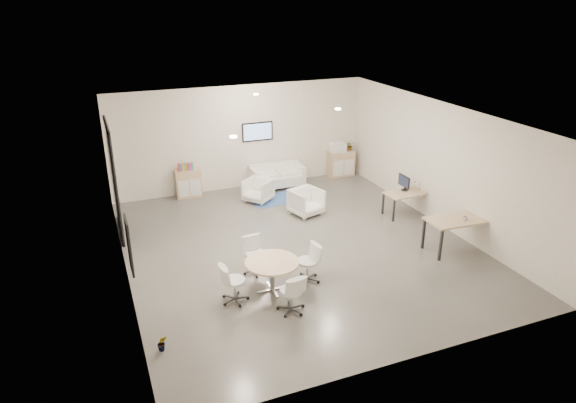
% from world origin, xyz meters
% --- Properties ---
extents(room_shell, '(9.60, 10.60, 4.80)m').
position_xyz_m(room_shell, '(0.00, 0.00, 1.60)').
color(room_shell, '#514F4A').
rests_on(room_shell, ground).
extents(glass_door, '(0.09, 1.90, 2.85)m').
position_xyz_m(glass_door, '(-3.95, 2.51, 1.50)').
color(glass_door, black).
rests_on(glass_door, room_shell).
extents(artwork, '(0.05, 0.54, 1.04)m').
position_xyz_m(artwork, '(-3.97, -1.60, 1.55)').
color(artwork, black).
rests_on(artwork, room_shell).
extents(wall_tv, '(0.98, 0.06, 0.58)m').
position_xyz_m(wall_tv, '(0.50, 4.46, 1.75)').
color(wall_tv, black).
rests_on(wall_tv, room_shell).
extents(ceiling_spots, '(3.14, 4.14, 0.03)m').
position_xyz_m(ceiling_spots, '(-0.20, 0.83, 3.18)').
color(ceiling_spots, '#FFEAC6').
rests_on(ceiling_spots, room_shell).
extents(sideboard_left, '(0.74, 0.39, 0.84)m').
position_xyz_m(sideboard_left, '(-1.78, 4.28, 0.42)').
color(sideboard_left, tan).
rests_on(sideboard_left, room_shell).
extents(sideboard_right, '(0.87, 0.42, 0.87)m').
position_xyz_m(sideboard_right, '(3.35, 4.26, 0.43)').
color(sideboard_right, tan).
rests_on(sideboard_right, room_shell).
extents(books, '(0.44, 0.14, 0.22)m').
position_xyz_m(books, '(-1.82, 4.28, 0.95)').
color(books, red).
rests_on(books, sideboard_left).
extents(printer, '(0.55, 0.48, 0.34)m').
position_xyz_m(printer, '(3.21, 4.27, 1.03)').
color(printer, white).
rests_on(printer, sideboard_right).
extents(loveseat, '(1.66, 0.84, 0.62)m').
position_xyz_m(loveseat, '(0.98, 4.08, 0.34)').
color(loveseat, white).
rests_on(loveseat, room_shell).
extents(blue_rug, '(1.50, 1.10, 0.01)m').
position_xyz_m(blue_rug, '(0.52, 3.08, 0.01)').
color(blue_rug, '#315096').
rests_on(blue_rug, room_shell).
extents(armchair_left, '(0.99, 1.00, 0.75)m').
position_xyz_m(armchair_left, '(0.04, 3.15, 0.38)').
color(armchair_left, white).
rests_on(armchair_left, room_shell).
extents(armchair_right, '(0.95, 0.92, 0.80)m').
position_xyz_m(armchair_right, '(0.97, 1.74, 0.40)').
color(armchair_right, white).
rests_on(armchair_right, room_shell).
extents(desk_rear, '(1.30, 0.71, 0.66)m').
position_xyz_m(desk_rear, '(3.54, 0.69, 0.59)').
color(desk_rear, tan).
rests_on(desk_rear, room_shell).
extents(desk_front, '(1.56, 0.83, 0.80)m').
position_xyz_m(desk_front, '(3.46, -1.51, 0.72)').
color(desk_front, tan).
rests_on(desk_front, room_shell).
extents(monitor, '(0.20, 0.50, 0.44)m').
position_xyz_m(monitor, '(3.50, 0.84, 0.90)').
color(monitor, black).
rests_on(monitor, desk_rear).
extents(round_table, '(1.11, 1.11, 0.68)m').
position_xyz_m(round_table, '(-1.27, -1.61, 0.59)').
color(round_table, tan).
rests_on(round_table, room_shell).
extents(meeting_chairs, '(2.30, 2.30, 0.82)m').
position_xyz_m(meeting_chairs, '(-1.27, -1.61, 0.41)').
color(meeting_chairs, white).
rests_on(meeting_chairs, room_shell).
extents(plant_cabinet, '(0.31, 0.34, 0.23)m').
position_xyz_m(plant_cabinet, '(3.65, 4.25, 0.99)').
color(plant_cabinet, '#3F7F3F').
rests_on(plant_cabinet, sideboard_right).
extents(plant_floor, '(0.23, 0.34, 0.14)m').
position_xyz_m(plant_floor, '(-3.70, -2.73, 0.07)').
color(plant_floor, '#3F7F3F').
rests_on(plant_floor, room_shell).
extents(cup, '(0.16, 0.15, 0.13)m').
position_xyz_m(cup, '(3.51, -1.65, 0.86)').
color(cup, white).
rests_on(cup, desk_front).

